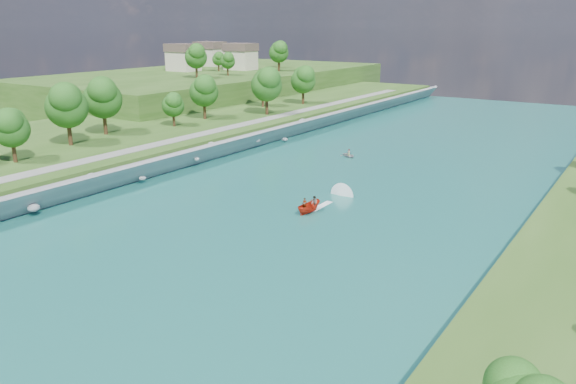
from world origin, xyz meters
The scene contains 11 objects.
ground centered at (0.00, 0.00, 0.00)m, with size 260.00×260.00×0.00m, color #2D5119.
river_water centered at (0.00, 20.00, 0.05)m, with size 55.00×240.00×0.10m, color #175857.
berm_west centered at (-50.00, 20.00, 1.75)m, with size 45.00×240.00×3.50m, color #2D5119.
ridge_west centered at (-82.50, 95.00, 4.50)m, with size 60.00×120.00×9.00m, color #2D5119.
riprap_bank centered at (-25.85, 19.24, 1.80)m, with size 3.88×236.00×4.05m.
riverside_path centered at (-32.50, 20.00, 3.55)m, with size 3.00×200.00×0.10m, color gray.
ridge_houses centered at (-88.67, 100.00, 13.31)m, with size 29.50×29.50×8.40m.
trees_west centered at (-42.20, 3.68, 9.40)m, with size 18.60×150.12×13.45m.
trees_ridge centered at (-68.76, 91.20, 13.89)m, with size 21.43×50.95×10.92m.
motorboat centered at (2.85, 14.34, 0.80)m, with size 3.60×18.92×2.15m.
raft centered at (-7.57, 43.65, 0.47)m, with size 4.03×3.81×1.47m.
Camera 1 is at (38.15, -45.32, 23.17)m, focal length 35.00 mm.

